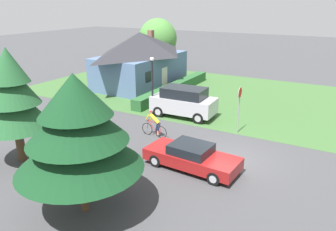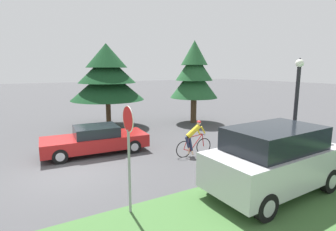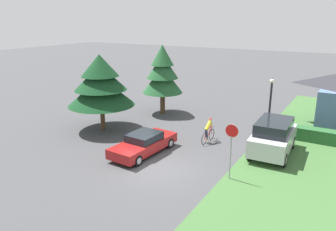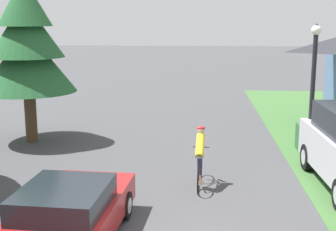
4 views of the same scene
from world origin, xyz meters
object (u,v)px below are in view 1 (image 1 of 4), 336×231
Objects in this scene: street_lamp at (152,80)px; conifer_tall_far at (12,95)px; sedan_left_lane at (192,157)px; stop_sign at (239,101)px; deciduous_tree_right at (158,39)px; cyclist at (154,124)px; conifer_tall_near at (78,130)px; parked_suv_right at (184,102)px; cottage_house at (140,58)px.

conifer_tall_far is at bearing 167.62° from street_lamp.
sedan_left_lane is at bearing -66.10° from conifer_tall_far.
street_lamp reaches higher than stop_sign.
cyclist is at bearing -149.62° from deciduous_tree_right.
cyclist is at bearing -34.88° from conifer_tall_far.
sedan_left_lane is at bearing -22.95° from conifer_tall_near.
parked_suv_right is 2.64m from street_lamp.
cottage_house is 20.17m from conifer_tall_near.
cottage_house is 8.97m from street_lamp.
stop_sign is 6.36m from street_lamp.
deciduous_tree_right is at bearing -56.40° from cyclist.
conifer_tall_near reaches higher than sedan_left_lane.
conifer_tall_near is (-17.86, -9.36, 0.75)m from cottage_house.
cyclist is 5.30m from stop_sign.
street_lamp is 11.55m from conifer_tall_near.
parked_suv_right is at bearing -142.57° from deciduous_tree_right.
cottage_house is 16.69m from conifer_tall_far.
street_lamp is at bearing -139.53° from cottage_house.
deciduous_tree_right reaches higher than conifer_tall_far.
cottage_house is 3.38× the size of stop_sign.
street_lamp is at bearing 19.46° from parked_suv_right.
conifer_tall_near is at bearing -105.55° from conifer_tall_far.
street_lamp is at bearing -41.27° from sedan_left_lane.
conifer_tall_near is 0.94× the size of conifer_tall_far.
sedan_left_lane is at bearing -145.08° from deciduous_tree_right.
sedan_left_lane is 7.66m from parked_suv_right.
conifer_tall_far reaches higher than stop_sign.
sedan_left_lane is at bearing 148.52° from cyclist.
deciduous_tree_right is (16.95, 9.94, 2.93)m from cyclist.
conifer_tall_far reaches higher than parked_suv_right.
deciduous_tree_right is at bearing 29.64° from street_lamp.
sedan_left_lane is 6.17m from conifer_tall_near.
sedan_left_lane is 4.47m from cyclist.
conifer_tall_far is 23.69m from deciduous_tree_right.
conifer_tall_near is 5.95m from conifer_tall_far.
sedan_left_lane is 9.09m from conifer_tall_far.
cottage_house is at bearing -49.32° from cyclist.
conifer_tall_far is at bearing -43.62° from stop_sign.
stop_sign reaches higher than cyclist.
conifer_tall_near is at bearing -14.82° from stop_sign.
cottage_house reaches higher than parked_suv_right.
conifer_tall_far reaches higher than conifer_tall_near.
conifer_tall_far is 0.97× the size of deciduous_tree_right.
sedan_left_lane is 0.79× the size of deciduous_tree_right.
conifer_tall_near is at bearing 104.49° from cyclist.
stop_sign is 12.42m from conifer_tall_far.
conifer_tall_near is at bearing -151.14° from cottage_house.
conifer_tall_near is (-5.09, 2.15, 2.75)m from sedan_left_lane.
parked_suv_right is 11.20m from conifer_tall_far.
stop_sign is at bearing -91.45° from sedan_left_lane.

